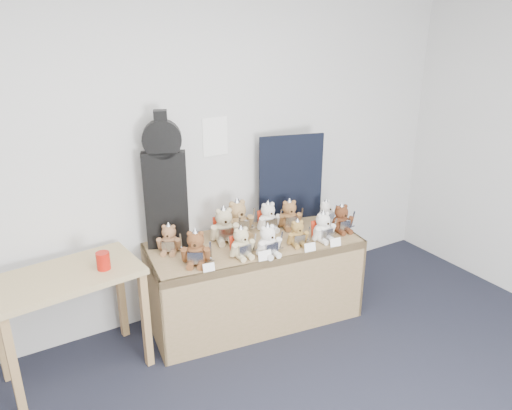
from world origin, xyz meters
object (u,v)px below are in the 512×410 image
display_table (257,262)px  teddy_back_far_left (169,240)px  side_table (68,291)px  teddy_front_far_right (323,228)px  guitar_case (165,183)px  teddy_front_right (297,234)px  teddy_front_end (341,219)px  teddy_back_centre_left (238,219)px  teddy_front_left (241,243)px  teddy_back_end (326,213)px  teddy_back_centre_right (268,218)px  teddy_back_right (289,215)px  teddy_front_far_left (196,249)px  teddy_front_centre (268,241)px  teddy_back_left (224,226)px  red_cup (103,261)px

display_table → teddy_back_far_left: size_ratio=6.94×
side_table → teddy_front_far_right: bearing=-14.8°
guitar_case → teddy_front_right: bearing=-7.7°
teddy_front_end → teddy_back_centre_left: bearing=159.5°
display_table → teddy_front_left: 0.33m
guitar_case → teddy_back_end: (1.29, -0.26, -0.41)m
teddy_back_centre_right → teddy_back_right: bearing=-9.9°
teddy_back_centre_left → teddy_back_end: (0.75, -0.17, -0.04)m
teddy_front_end → teddy_back_far_left: (-1.32, 0.36, -0.00)m
teddy_front_far_left → teddy_front_far_right: bearing=21.5°
teddy_back_far_left → teddy_back_right: bearing=26.8°
side_table → teddy_back_far_left: teddy_back_far_left is taller
teddy_front_centre → teddy_back_left: teddy_back_left is taller
guitar_case → red_cup: bearing=-131.4°
display_table → teddy_front_end: bearing=-2.2°
red_cup → teddy_back_end: teddy_back_end is taller
teddy_front_end → display_table: bearing=175.3°
teddy_back_right → teddy_back_end: teddy_back_right is taller
teddy_back_centre_right → teddy_back_end: size_ratio=1.19×
teddy_front_far_right → teddy_back_right: teddy_back_right is taller
guitar_case → teddy_front_left: guitar_case is taller
guitar_case → teddy_front_left: size_ratio=3.97×
teddy_back_centre_right → teddy_back_far_left: teddy_back_centre_right is taller
red_cup → teddy_front_far_left: teddy_front_far_left is taller
side_table → teddy_back_end: size_ratio=4.29×
teddy_front_left → teddy_front_centre: teddy_front_centre is taller
red_cup → teddy_front_far_right: 1.63m
side_table → teddy_front_far_left: size_ratio=3.40×
teddy_front_end → teddy_back_centre_right: teddy_back_centre_right is taller
teddy_front_end → teddy_back_far_left: size_ratio=1.05×
teddy_front_far_right → teddy_back_left: size_ratio=0.85×
guitar_case → teddy_back_left: bearing=3.2°
display_table → teddy_front_far_right: (0.48, -0.18, 0.25)m
guitar_case → teddy_back_far_left: (-0.03, -0.09, -0.40)m
teddy_front_far_right → teddy_back_left: (-0.66, 0.38, 0.02)m
teddy_front_end → teddy_back_left: bearing=165.6°
guitar_case → teddy_front_left: (0.38, -0.43, -0.40)m
teddy_front_far_left → teddy_front_centre: size_ratio=1.08×
side_table → teddy_back_centre_right: (1.58, 0.09, 0.14)m
red_cup → teddy_back_left: bearing=8.6°
teddy_front_far_left → teddy_front_left: bearing=19.0°
teddy_front_right → teddy_back_right: 0.33m
teddy_front_right → teddy_back_centre_right: (-0.04, 0.35, 0.02)m
teddy_front_end → teddy_back_far_left: teddy_front_end is taller
teddy_front_far_left → teddy_back_end: teddy_front_far_left is taller
red_cup → teddy_back_far_left: (0.52, 0.19, -0.05)m
display_table → side_table: size_ratio=1.76×
teddy_back_centre_left → teddy_back_far_left: size_ratio=1.35×
teddy_back_far_left → red_cup: bearing=-129.0°
teddy_back_centre_left → teddy_back_centre_right: bearing=-6.8°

